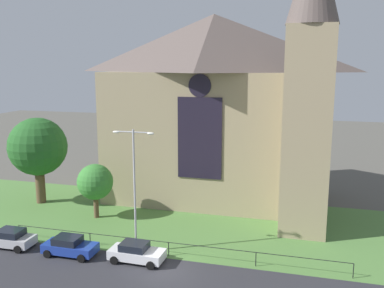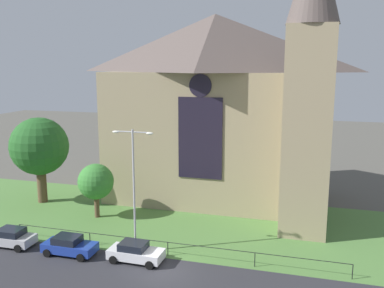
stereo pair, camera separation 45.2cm
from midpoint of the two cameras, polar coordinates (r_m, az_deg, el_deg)
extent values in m
plane|color=#56544C|center=(41.08, 0.79, -10.47)|extent=(160.00, 160.00, 0.00)
cube|color=#2D2D33|center=(30.68, -5.11, -18.28)|extent=(120.00, 8.00, 0.01)
cube|color=#517F3D|center=(39.28, 0.05, -11.49)|extent=(120.00, 20.00, 0.01)
cube|color=tan|center=(47.25, 2.56, 1.15)|extent=(22.00, 12.00, 14.00)
pyramid|color=#594C47|center=(46.63, 2.66, 13.36)|extent=(22.00, 12.00, 6.00)
cube|color=black|center=(41.33, 0.72, 0.76)|extent=(4.40, 0.16, 8.00)
cylinder|color=black|center=(40.76, 0.74, 7.84)|extent=(2.20, 0.15, 2.20)
cube|color=tan|center=(37.91, 14.76, 1.49)|extent=(4.00, 4.00, 18.00)
cylinder|color=black|center=(34.20, -3.55, -13.02)|extent=(27.29, 0.05, 0.05)
cylinder|color=black|center=(40.61, -22.44, -10.75)|extent=(0.07, 0.07, 1.10)
cylinder|color=black|center=(37.02, -13.83, -12.34)|extent=(0.06, 0.07, 1.10)
cylinder|color=black|center=(34.42, -3.53, -13.86)|extent=(0.06, 0.07, 1.10)
cylinder|color=black|center=(33.05, 8.15, -15.04)|extent=(0.06, 0.07, 1.10)
cylinder|color=black|center=(33.06, 20.42, -15.64)|extent=(0.07, 0.07, 1.10)
cylinder|color=brown|center=(43.09, -13.00, -8.10)|extent=(0.49, 0.49, 2.31)
sphere|color=#387F33|center=(42.37, -13.14, -4.95)|extent=(3.47, 3.47, 3.47)
cylinder|color=brown|center=(49.08, -19.89, -5.19)|extent=(1.00, 1.00, 3.87)
sphere|color=#235B23|center=(48.13, -20.21, -0.32)|extent=(6.16, 6.16, 6.16)
cylinder|color=#B2B2B7|center=(33.68, -8.06, -6.45)|extent=(0.16, 0.16, 9.95)
cylinder|color=#B2B2B7|center=(32.88, -9.40, 1.64)|extent=(1.40, 0.10, 0.10)
cylinder|color=#B2B2B7|center=(32.32, -7.14, 1.54)|extent=(1.40, 0.10, 0.10)
ellipsoid|color=white|center=(33.18, -10.50, 1.60)|extent=(0.57, 0.26, 0.20)
ellipsoid|color=white|center=(32.07, -5.98, 1.41)|extent=(0.57, 0.26, 0.20)
cube|color=#B7B7BC|center=(38.97, -23.63, -11.66)|extent=(4.24, 1.89, 0.70)
cube|color=black|center=(38.63, -23.46, -10.85)|extent=(2.03, 1.64, 0.55)
cylinder|color=black|center=(40.59, -24.49, -11.27)|extent=(0.64, 0.23, 0.64)
cylinder|color=black|center=(37.58, -22.62, -12.90)|extent=(0.64, 0.23, 0.64)
cylinder|color=black|center=(38.90, -21.02, -11.97)|extent=(0.64, 0.23, 0.64)
cube|color=#1E3899|center=(35.79, -16.35, -13.19)|extent=(4.20, 1.81, 0.70)
cube|color=black|center=(35.65, -16.69, -12.21)|extent=(2.00, 1.61, 0.55)
cylinder|color=black|center=(35.92, -13.50, -13.46)|extent=(0.64, 0.22, 0.64)
cylinder|color=black|center=(34.51, -14.98, -14.58)|extent=(0.64, 0.22, 0.64)
cylinder|color=black|center=(37.34, -17.56, -12.71)|extent=(0.64, 0.22, 0.64)
cylinder|color=black|center=(35.99, -19.15, -13.73)|extent=(0.64, 0.22, 0.64)
cube|color=silver|center=(33.69, -7.78, -14.40)|extent=(4.24, 1.89, 0.70)
cube|color=black|center=(33.51, -8.13, -13.38)|extent=(2.03, 1.64, 0.55)
cylinder|color=black|center=(34.04, -4.79, -14.59)|extent=(0.64, 0.23, 0.64)
cylinder|color=black|center=(32.54, -5.98, -15.87)|extent=(0.64, 0.23, 0.64)
cylinder|color=black|center=(35.13, -9.41, -13.87)|extent=(0.64, 0.23, 0.64)
cylinder|color=black|center=(33.68, -10.78, -15.05)|extent=(0.64, 0.23, 0.64)
camera|label=1|loc=(0.23, -90.35, -0.07)|focal=39.83mm
camera|label=2|loc=(0.23, 89.65, 0.07)|focal=39.83mm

